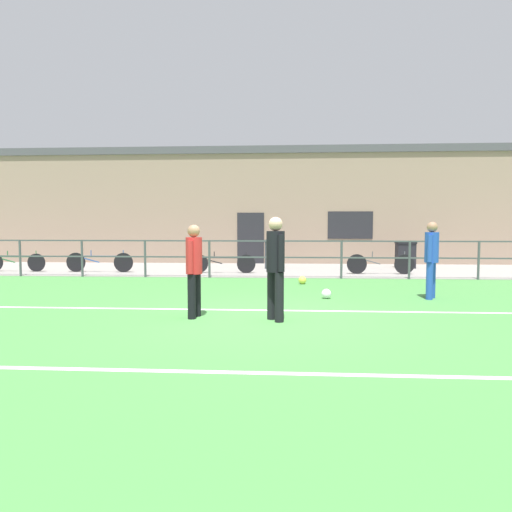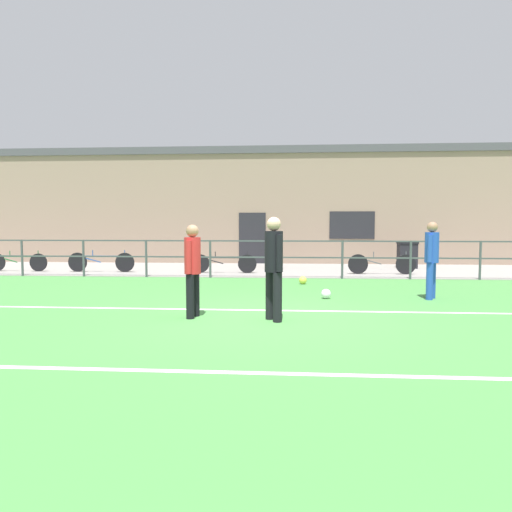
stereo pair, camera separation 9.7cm
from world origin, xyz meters
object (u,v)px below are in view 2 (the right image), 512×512
Objects in this scene: player_winger at (193,265)px; bicycle_parked_2 at (17,262)px; soccer_ball_spare at (303,280)px; bicycle_parked_0 at (101,262)px; bicycle_parked_3 at (382,264)px; player_striker at (432,255)px; soccer_ball_match at (326,294)px; bicycle_parked_1 at (223,263)px; trash_bin_1 at (274,254)px; player_goalkeeper at (274,262)px; trash_bin_0 at (407,255)px.

player_winger reaches higher than bicycle_parked_2.
soccer_ball_spare is 7.21m from bicycle_parked_0.
soccer_ball_spare is 3.64m from bicycle_parked_3.
player_striker is at bearing -40.48° from soccer_ball_spare.
player_striker is 1.04× the size of player_winger.
soccer_ball_match is 0.09× the size of bicycle_parked_0.
bicycle_parked_3 is at bearing 0.00° from bicycle_parked_1.
player_striker is 7.89× the size of soccer_ball_match.
bicycle_parked_0 is (-7.18, 5.00, 0.25)m from soccer_ball_match.
soccer_ball_match is at bearing -34.83° from bicycle_parked_0.
bicycle_parked_2 is (-2.95, -0.00, -0.02)m from bicycle_parked_0.
trash_bin_1 is (-3.54, 1.73, 0.19)m from bicycle_parked_3.
bicycle_parked_2 is at bearing -180.00° from bicycle_parked_3.
player_winger reaches higher than trash_bin_1.
player_goalkeeper is at bearing -85.75° from player_winger.
soccer_ball_spare is at bearing -38.79° from player_goalkeeper.
bicycle_parked_3 reaches higher than soccer_ball_spare.
trash_bin_0 reaches higher than soccer_ball_spare.
player_goalkeeper reaches higher than bicycle_parked_3.
player_winger reaches higher than bicycle_parked_0.
player_striker is at bearing -60.93° from trash_bin_1.
trash_bin_1 is (-4.87, -0.45, 0.03)m from trash_bin_0.
soccer_ball_spare is 0.21× the size of trash_bin_1.
soccer_ball_match is (1.07, 2.41, -0.89)m from player_goalkeeper.
player_striker is 0.78× the size of bicycle_parked_3.
bicycle_parked_3 reaches higher than bicycle_parked_1.
player_goalkeeper is 0.81× the size of bicycle_parked_3.
trash_bin_1 is (-3.67, 6.60, -0.42)m from player_striker.
player_goalkeeper is 2.78m from soccer_ball_match.
bicycle_parked_2 reaches higher than soccer_ball_spare.
player_winger is 10.55m from bicycle_parked_2.
bicycle_parked_0 is at bearing 180.00° from bicycle_parked_1.
bicycle_parked_2 is at bearing -168.85° from trash_bin_1.
trash_bin_0 is at bearing 58.48° from bicycle_parked_3.
soccer_ball_match is (2.49, 2.24, -0.82)m from player_winger.
player_striker is 4.91m from bicycle_parked_3.
player_winger is 0.77× the size of bicycle_parked_2.
soccer_ball_match is 11.30m from bicycle_parked_2.
trash_bin_0 is at bearing 50.17° from soccer_ball_spare.
player_goalkeeper reaches higher than bicycle_parked_2.
trash_bin_0 reaches higher than bicycle_parked_2.
bicycle_parked_0 reaches higher than bicycle_parked_1.
trash_bin_1 is at bearing 154.00° from bicycle_parked_3.
bicycle_parked_1 reaches higher than soccer_ball_spare.
player_winger reaches higher than trash_bin_0.
trash_bin_0 is (3.93, 4.71, 0.41)m from soccer_ball_spare.
player_winger is at bearing -85.95° from bicycle_parked_1.
soccer_ball_spare is (0.62, 4.87, -0.89)m from player_goalkeeper.
player_striker is (3.35, 2.54, -0.04)m from player_goalkeeper.
bicycle_parked_2 is (-9.07, 7.41, -0.66)m from player_goalkeeper.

